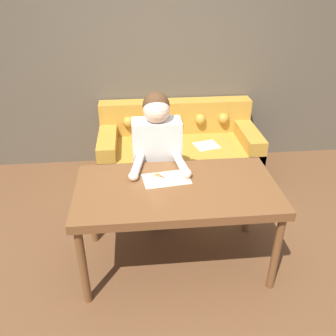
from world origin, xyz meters
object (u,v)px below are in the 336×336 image
at_px(dining_table, 177,195).
at_px(person, 157,160).
at_px(couch, 178,151).
at_px(scissors, 161,177).

xyz_separation_m(dining_table, person, (-0.11, 0.57, 0.01)).
relative_size(dining_table, couch, 0.85).
xyz_separation_m(couch, scissors, (-0.31, -1.36, 0.48)).
relative_size(person, scissors, 7.21).
height_order(dining_table, couch, couch).
relative_size(dining_table, scissors, 8.43).
bearing_deg(couch, scissors, -102.78).
bearing_deg(dining_table, person, 101.32).
height_order(couch, scissors, couch).
bearing_deg(scissors, person, 90.34).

